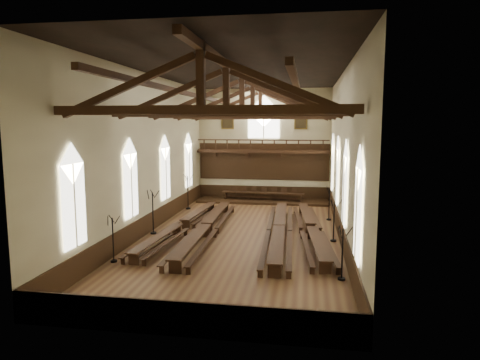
{
  "coord_description": "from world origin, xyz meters",
  "views": [
    {
      "loc": [
        3.94,
        -25.66,
        6.9
      ],
      "look_at": [
        -0.36,
        1.5,
        3.25
      ],
      "focal_mm": 32.0,
      "sensor_mm": 36.0,
      "label": 1
    }
  ],
  "objects_px": {
    "refectory_row_a": "(182,224)",
    "refectory_row_d": "(311,228)",
    "candelabrum_right_mid": "(334,229)",
    "refectory_row_c": "(279,228)",
    "high_table": "(263,193)",
    "dais": "(263,201)",
    "candelabrum_right_far": "(329,210)",
    "refectory_row_b": "(206,227)",
    "candelabrum_left_far": "(188,198)",
    "candelabrum_left_near": "(113,248)",
    "candelabrum_left_mid": "(153,221)",
    "candelabrum_right_near": "(342,264)"
  },
  "relations": [
    {
      "from": "dais",
      "to": "candelabrum_right_near",
      "type": "relative_size",
      "value": 4.66
    },
    {
      "from": "high_table",
      "to": "candelabrum_right_near",
      "type": "height_order",
      "value": "candelabrum_right_near"
    },
    {
      "from": "candelabrum_right_mid",
      "to": "refectory_row_a",
      "type": "bearing_deg",
      "value": 175.81
    },
    {
      "from": "refectory_row_d",
      "to": "candelabrum_right_mid",
      "type": "bearing_deg",
      "value": -37.12
    },
    {
      "from": "refectory_row_b",
      "to": "refectory_row_a",
      "type": "bearing_deg",
      "value": 162.87
    },
    {
      "from": "refectory_row_b",
      "to": "candelabrum_left_mid",
      "type": "relative_size",
      "value": 5.19
    },
    {
      "from": "candelabrum_left_far",
      "to": "refectory_row_b",
      "type": "bearing_deg",
      "value": -66.65
    },
    {
      "from": "candelabrum_left_far",
      "to": "candelabrum_right_mid",
      "type": "height_order",
      "value": "candelabrum_left_far"
    },
    {
      "from": "refectory_row_b",
      "to": "candelabrum_left_far",
      "type": "height_order",
      "value": "candelabrum_left_far"
    },
    {
      "from": "dais",
      "to": "candelabrum_left_near",
      "type": "height_order",
      "value": "candelabrum_left_near"
    },
    {
      "from": "candelabrum_right_mid",
      "to": "refectory_row_c",
      "type": "bearing_deg",
      "value": 173.5
    },
    {
      "from": "dais",
      "to": "high_table",
      "type": "relative_size",
      "value": 1.56
    },
    {
      "from": "refectory_row_b",
      "to": "refectory_row_c",
      "type": "distance_m",
      "value": 4.52
    },
    {
      "from": "refectory_row_b",
      "to": "dais",
      "type": "xyz_separation_m",
      "value": [
        2.29,
        11.83,
        -0.46
      ]
    },
    {
      "from": "refectory_row_a",
      "to": "candelabrum_left_far",
      "type": "distance_m",
      "value": 7.44
    },
    {
      "from": "refectory_row_a",
      "to": "refectory_row_d",
      "type": "relative_size",
      "value": 0.98
    },
    {
      "from": "dais",
      "to": "candelabrum_right_mid",
      "type": "xyz_separation_m",
      "value": [
        5.45,
        -12.0,
        0.67
      ]
    },
    {
      "from": "refectory_row_d",
      "to": "high_table",
      "type": "xyz_separation_m",
      "value": [
        -4.15,
        11.01,
        0.24
      ]
    },
    {
      "from": "candelabrum_right_mid",
      "to": "dais",
      "type": "bearing_deg",
      "value": 114.43
    },
    {
      "from": "refectory_row_d",
      "to": "dais",
      "type": "height_order",
      "value": "refectory_row_d"
    },
    {
      "from": "high_table",
      "to": "candelabrum_right_mid",
      "type": "xyz_separation_m",
      "value": [
        5.45,
        -12.0,
        -0.01
      ]
    },
    {
      "from": "dais",
      "to": "candelabrum_left_mid",
      "type": "relative_size",
      "value": 4.07
    },
    {
      "from": "dais",
      "to": "candelabrum_right_mid",
      "type": "bearing_deg",
      "value": -65.57
    },
    {
      "from": "candelabrum_left_near",
      "to": "dais",
      "type": "bearing_deg",
      "value": 72.19
    },
    {
      "from": "refectory_row_c",
      "to": "candelabrum_left_mid",
      "type": "xyz_separation_m",
      "value": [
        -7.87,
        -0.37,
        0.29
      ]
    },
    {
      "from": "refectory_row_a",
      "to": "dais",
      "type": "relative_size",
      "value": 1.22
    },
    {
      "from": "refectory_row_b",
      "to": "candelabrum_left_far",
      "type": "distance_m",
      "value": 8.48
    },
    {
      "from": "refectory_row_b",
      "to": "candelabrum_right_far",
      "type": "relative_size",
      "value": 5.89
    },
    {
      "from": "refectory_row_d",
      "to": "candelabrum_left_far",
      "type": "relative_size",
      "value": 4.95
    },
    {
      "from": "refectory_row_c",
      "to": "candelabrum_right_mid",
      "type": "bearing_deg",
      "value": -6.5
    },
    {
      "from": "refectory_row_b",
      "to": "candelabrum_left_mid",
      "type": "xyz_separation_m",
      "value": [
        -3.36,
        -0.16,
        0.3
      ]
    },
    {
      "from": "refectory_row_b",
      "to": "refectory_row_d",
      "type": "distance_m",
      "value": 6.49
    },
    {
      "from": "dais",
      "to": "candelabrum_right_far",
      "type": "xyz_separation_m",
      "value": [
        5.45,
        -6.35,
        0.66
      ]
    },
    {
      "from": "refectory_row_d",
      "to": "candelabrum_left_mid",
      "type": "distance_m",
      "value": 9.85
    },
    {
      "from": "refectory_row_d",
      "to": "dais",
      "type": "relative_size",
      "value": 1.25
    },
    {
      "from": "refectory_row_d",
      "to": "refectory_row_b",
      "type": "bearing_deg",
      "value": -172.72
    },
    {
      "from": "candelabrum_right_far",
      "to": "refectory_row_a",
      "type": "bearing_deg",
      "value": -152.36
    },
    {
      "from": "high_table",
      "to": "candelabrum_left_mid",
      "type": "bearing_deg",
      "value": -115.22
    },
    {
      "from": "refectory_row_b",
      "to": "candelabrum_left_near",
      "type": "height_order",
      "value": "candelabrum_left_near"
    },
    {
      "from": "refectory_row_b",
      "to": "candelabrum_left_near",
      "type": "relative_size",
      "value": 6.08
    },
    {
      "from": "dais",
      "to": "candelabrum_left_far",
      "type": "bearing_deg",
      "value": -144.37
    },
    {
      "from": "refectory_row_c",
      "to": "dais",
      "type": "relative_size",
      "value": 1.28
    },
    {
      "from": "refectory_row_c",
      "to": "candelabrum_left_far",
      "type": "relative_size",
      "value": 5.11
    },
    {
      "from": "candelabrum_left_mid",
      "to": "candelabrum_left_far",
      "type": "relative_size",
      "value": 0.98
    },
    {
      "from": "candelabrum_right_near",
      "to": "candelabrum_right_mid",
      "type": "xyz_separation_m",
      "value": [
        -0.0,
        6.34,
        0.02
      ]
    },
    {
      "from": "candelabrum_left_mid",
      "to": "candelabrum_right_mid",
      "type": "relative_size",
      "value": 1.12
    },
    {
      "from": "refectory_row_a",
      "to": "candelabrum_right_mid",
      "type": "xyz_separation_m",
      "value": [
        9.46,
        -0.69,
        0.26
      ]
    },
    {
      "from": "candelabrum_left_mid",
      "to": "candelabrum_right_near",
      "type": "relative_size",
      "value": 1.14
    },
    {
      "from": "dais",
      "to": "candelabrum_left_mid",
      "type": "xyz_separation_m",
      "value": [
        -5.65,
        -12.0,
        0.76
      ]
    },
    {
      "from": "candelabrum_right_near",
      "to": "dais",
      "type": "bearing_deg",
      "value": 106.55
    }
  ]
}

